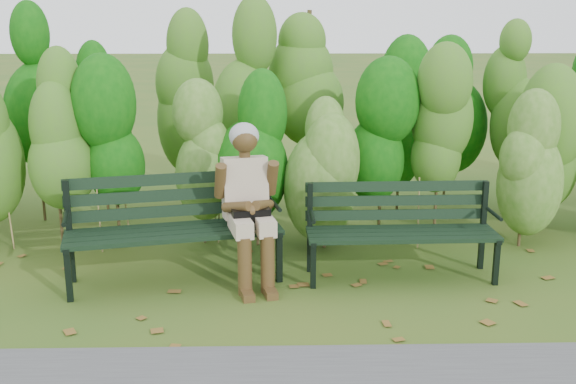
{
  "coord_description": "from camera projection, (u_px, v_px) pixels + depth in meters",
  "views": [
    {
      "loc": [
        -0.13,
        -5.06,
        2.14
      ],
      "look_at": [
        0.0,
        0.35,
        0.75
      ],
      "focal_mm": 42.0,
      "sensor_mm": 36.0,
      "label": 1
    }
  ],
  "objects": [
    {
      "name": "ground",
      "position": [
        289.0,
        293.0,
        5.43
      ],
      "size": [
        80.0,
        80.0,
        0.0
      ],
      "primitive_type": "plane",
      "color": "#30591B"
    },
    {
      "name": "hedge_band",
      "position": [
        285.0,
        108.0,
        6.92
      ],
      "size": [
        11.04,
        1.67,
        2.42
      ],
      "color": "#47381E",
      "rests_on": "ground"
    },
    {
      "name": "leaf_litter",
      "position": [
        311.0,
        303.0,
        5.23
      ],
      "size": [
        5.77,
        2.24,
        0.01
      ],
      "color": "brown",
      "rests_on": "ground"
    },
    {
      "name": "bench_left",
      "position": [
        173.0,
        220.0,
        5.62
      ],
      "size": [
        1.84,
        0.95,
        0.88
      ],
      "color": "black",
      "rests_on": "ground"
    },
    {
      "name": "bench_right",
      "position": [
        400.0,
        222.0,
        5.71
      ],
      "size": [
        1.6,
        0.55,
        0.79
      ],
      "color": "black",
      "rests_on": "ground"
    },
    {
      "name": "seated_woman",
      "position": [
        248.0,
        195.0,
        5.54
      ],
      "size": [
        0.56,
        0.82,
        1.32
      ],
      "color": "beige",
      "rests_on": "ground"
    }
  ]
}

